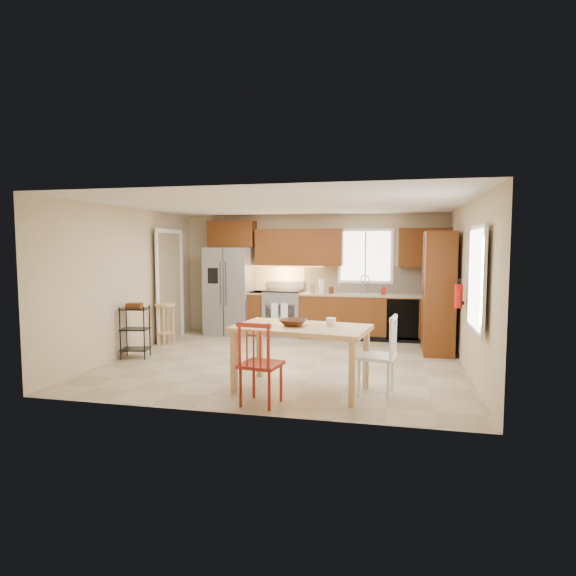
# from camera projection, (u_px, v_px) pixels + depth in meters

# --- Properties ---
(floor) EXTENTS (5.50, 5.50, 0.00)m
(floor) POSITION_uv_depth(u_px,v_px,m) (286.00, 361.00, 7.75)
(floor) COLOR tan
(floor) RESTS_ON ground
(ceiling) EXTENTS (5.50, 5.00, 0.02)m
(ceiling) POSITION_uv_depth(u_px,v_px,m) (286.00, 205.00, 7.53)
(ceiling) COLOR silver
(ceiling) RESTS_ON ground
(wall_back) EXTENTS (5.50, 0.02, 2.50)m
(wall_back) POSITION_uv_depth(u_px,v_px,m) (312.00, 275.00, 10.07)
(wall_back) COLOR #CCB793
(wall_back) RESTS_ON ground
(wall_front) EXTENTS (5.50, 0.02, 2.50)m
(wall_front) POSITION_uv_depth(u_px,v_px,m) (235.00, 302.00, 5.21)
(wall_front) COLOR #CCB793
(wall_front) RESTS_ON ground
(wall_left) EXTENTS (0.02, 5.00, 2.50)m
(wall_left) POSITION_uv_depth(u_px,v_px,m) (130.00, 281.00, 8.23)
(wall_left) COLOR #CCB793
(wall_left) RESTS_ON ground
(wall_right) EXTENTS (0.02, 5.00, 2.50)m
(wall_right) POSITION_uv_depth(u_px,v_px,m) (469.00, 287.00, 7.05)
(wall_right) COLOR #CCB793
(wall_right) RESTS_ON ground
(refrigerator) EXTENTS (0.92, 0.75, 1.82)m
(refrigerator) POSITION_uv_depth(u_px,v_px,m) (229.00, 291.00, 10.10)
(refrigerator) COLOR gray
(refrigerator) RESTS_ON floor
(range_stove) EXTENTS (0.76, 0.63, 0.92)m
(range_stove) POSITION_uv_depth(u_px,v_px,m) (283.00, 313.00, 9.95)
(range_stove) COLOR gray
(range_stove) RESTS_ON floor
(base_cabinet_narrow) EXTENTS (0.30, 0.60, 0.90)m
(base_cabinet_narrow) POSITION_uv_depth(u_px,v_px,m) (258.00, 313.00, 10.09)
(base_cabinet_narrow) COLOR #5D2911
(base_cabinet_narrow) RESTS_ON floor
(base_cabinet_run) EXTENTS (2.92, 0.60, 0.90)m
(base_cabinet_run) POSITION_uv_depth(u_px,v_px,m) (373.00, 317.00, 9.57)
(base_cabinet_run) COLOR #5D2911
(base_cabinet_run) RESTS_ON floor
(dishwasher) EXTENTS (0.60, 0.02, 0.78)m
(dishwasher) POSITION_uv_depth(u_px,v_px,m) (403.00, 320.00, 9.17)
(dishwasher) COLOR black
(dishwasher) RESTS_ON floor
(backsplash) EXTENTS (2.92, 0.03, 0.55)m
(backsplash) POSITION_uv_depth(u_px,v_px,m) (375.00, 279.00, 9.79)
(backsplash) COLOR beige
(backsplash) RESTS_ON wall_back
(upper_over_fridge) EXTENTS (1.00, 0.35, 0.55)m
(upper_over_fridge) POSITION_uv_depth(u_px,v_px,m) (232.00, 234.00, 10.19)
(upper_over_fridge) COLOR #632F10
(upper_over_fridge) RESTS_ON wall_back
(upper_left_block) EXTENTS (1.80, 0.35, 0.75)m
(upper_left_block) POSITION_uv_depth(u_px,v_px,m) (299.00, 247.00, 9.90)
(upper_left_block) COLOR #632F10
(upper_left_block) RESTS_ON wall_back
(upper_right_block) EXTENTS (1.00, 0.35, 0.75)m
(upper_right_block) POSITION_uv_depth(u_px,v_px,m) (425.00, 247.00, 9.37)
(upper_right_block) COLOR #632F10
(upper_right_block) RESTS_ON wall_back
(window_back) EXTENTS (1.12, 0.04, 1.12)m
(window_back) POSITION_uv_depth(u_px,v_px,m) (365.00, 256.00, 9.78)
(window_back) COLOR white
(window_back) RESTS_ON wall_back
(sink) EXTENTS (0.62, 0.46, 0.16)m
(sink) POSITION_uv_depth(u_px,v_px,m) (364.00, 296.00, 9.58)
(sink) COLOR gray
(sink) RESTS_ON base_cabinet_run
(undercab_glow) EXTENTS (1.60, 0.30, 0.01)m
(undercab_glow) POSITION_uv_depth(u_px,v_px,m) (285.00, 266.00, 9.98)
(undercab_glow) COLOR #FFBF66
(undercab_glow) RESTS_ON wall_back
(soap_bottle) EXTENTS (0.09, 0.09, 0.19)m
(soap_bottle) POSITION_uv_depth(u_px,v_px,m) (384.00, 290.00, 9.39)
(soap_bottle) COLOR red
(soap_bottle) RESTS_ON base_cabinet_run
(paper_towel) EXTENTS (0.12, 0.12, 0.28)m
(paper_towel) POSITION_uv_depth(u_px,v_px,m) (322.00, 286.00, 9.70)
(paper_towel) COLOR white
(paper_towel) RESTS_ON base_cabinet_run
(canister_steel) EXTENTS (0.11, 0.11, 0.18)m
(canister_steel) POSITION_uv_depth(u_px,v_px,m) (312.00, 289.00, 9.74)
(canister_steel) COLOR gray
(canister_steel) RESTS_ON base_cabinet_run
(canister_wood) EXTENTS (0.10, 0.10, 0.14)m
(canister_wood) POSITION_uv_depth(u_px,v_px,m) (331.00, 290.00, 9.63)
(canister_wood) COLOR #492513
(canister_wood) RESTS_ON base_cabinet_run
(pantry) EXTENTS (0.50, 0.95, 2.10)m
(pantry) POSITION_uv_depth(u_px,v_px,m) (438.00, 293.00, 8.30)
(pantry) COLOR #5D2911
(pantry) RESTS_ON floor
(fire_extinguisher) EXTENTS (0.12, 0.12, 0.36)m
(fire_extinguisher) POSITION_uv_depth(u_px,v_px,m) (459.00, 296.00, 7.23)
(fire_extinguisher) COLOR red
(fire_extinguisher) RESTS_ON wall_right
(window_right) EXTENTS (0.04, 1.02, 1.32)m
(window_right) POSITION_uv_depth(u_px,v_px,m) (477.00, 279.00, 5.93)
(window_right) COLOR white
(window_right) RESTS_ON wall_right
(doorway) EXTENTS (0.04, 0.95, 2.10)m
(doorway) POSITION_uv_depth(u_px,v_px,m) (169.00, 287.00, 9.50)
(doorway) COLOR #8C7A59
(doorway) RESTS_ON wall_left
(dining_table) EXTENTS (1.80, 1.19, 0.82)m
(dining_table) POSITION_uv_depth(u_px,v_px,m) (301.00, 359.00, 6.16)
(dining_table) COLOR tan
(dining_table) RESTS_ON floor
(chair_red) EXTENTS (0.53, 0.53, 0.99)m
(chair_red) POSITION_uv_depth(u_px,v_px,m) (261.00, 363.00, 5.60)
(chair_red) COLOR maroon
(chair_red) RESTS_ON floor
(chair_white) EXTENTS (0.53, 0.53, 0.99)m
(chair_white) POSITION_uv_depth(u_px,v_px,m) (377.00, 355.00, 6.00)
(chair_white) COLOR white
(chair_white) RESTS_ON floor
(table_bowl) EXTENTS (0.39, 0.39, 0.08)m
(table_bowl) POSITION_uv_depth(u_px,v_px,m) (293.00, 326.00, 6.15)
(table_bowl) COLOR #492513
(table_bowl) RESTS_ON dining_table
(table_jar) EXTENTS (0.15, 0.15, 0.15)m
(table_jar) POSITION_uv_depth(u_px,v_px,m) (331.00, 324.00, 6.15)
(table_jar) COLOR white
(table_jar) RESTS_ON dining_table
(bar_stool) EXTENTS (0.47, 0.47, 0.78)m
(bar_stool) POSITION_uv_depth(u_px,v_px,m) (166.00, 324.00, 9.03)
(bar_stool) COLOR tan
(bar_stool) RESTS_ON floor
(utility_cart) EXTENTS (0.49, 0.42, 0.87)m
(utility_cart) POSITION_uv_depth(u_px,v_px,m) (135.00, 332.00, 7.96)
(utility_cart) COLOR black
(utility_cart) RESTS_ON floor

